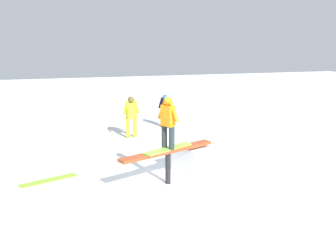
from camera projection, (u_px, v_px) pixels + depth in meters
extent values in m
plane|color=white|center=(168.00, 183.00, 9.60)|extent=(60.00, 60.00, 0.00)
cylinder|color=black|center=(168.00, 168.00, 9.50)|extent=(0.14, 0.14, 0.83)
cube|color=#A53F1E|center=(168.00, 151.00, 9.40)|extent=(2.69, 1.31, 0.08)
cube|color=white|center=(213.00, 158.00, 10.50)|extent=(2.23, 2.07, 0.75)
cube|color=#8BCD3E|center=(168.00, 149.00, 9.39)|extent=(1.44, 0.95, 0.03)
cylinder|color=#242D30|center=(164.00, 136.00, 9.42)|extent=(0.14, 0.14, 0.57)
cylinder|color=#242D30|center=(172.00, 138.00, 9.24)|extent=(0.14, 0.14, 0.57)
cube|color=orange|center=(168.00, 116.00, 9.21)|extent=(0.34, 0.39, 0.52)
cylinder|color=orange|center=(162.00, 110.00, 9.33)|extent=(0.21, 0.30, 0.47)
cylinder|color=orange|center=(174.00, 112.00, 9.04)|extent=(0.21, 0.30, 0.47)
sphere|color=orange|center=(168.00, 101.00, 9.13)|extent=(0.21, 0.21, 0.21)
cylinder|color=black|center=(168.00, 120.00, 15.79)|extent=(0.14, 0.14, 0.65)
cylinder|color=black|center=(162.00, 119.00, 15.89)|extent=(0.14, 0.14, 0.65)
cube|color=black|center=(165.00, 106.00, 15.71)|extent=(0.38, 0.36, 0.53)
cylinder|color=black|center=(170.00, 103.00, 15.61)|extent=(0.22, 0.20, 0.47)
cylinder|color=black|center=(161.00, 103.00, 15.76)|extent=(0.22, 0.20, 0.47)
sphere|color=blue|center=(165.00, 97.00, 15.63)|extent=(0.21, 0.21, 0.21)
cylinder|color=gold|center=(135.00, 128.00, 14.17)|extent=(0.15, 0.15, 0.74)
cylinder|color=gold|center=(128.00, 128.00, 14.03)|extent=(0.15, 0.15, 0.74)
cube|color=yellow|center=(131.00, 111.00, 13.96)|extent=(0.41, 0.30, 0.59)
cylinder|color=yellow|center=(137.00, 107.00, 14.04)|extent=(0.25, 0.14, 0.53)
cylinder|color=yellow|center=(125.00, 108.00, 13.82)|extent=(0.25, 0.14, 0.53)
sphere|color=brown|center=(131.00, 100.00, 13.87)|extent=(0.23, 0.23, 0.23)
cube|color=#91D732|center=(49.00, 180.00, 9.77)|extent=(1.50, 0.78, 0.02)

